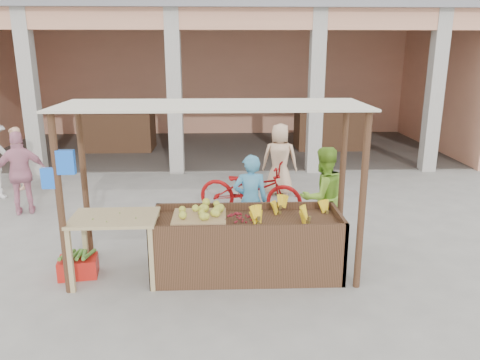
{
  "coord_description": "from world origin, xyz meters",
  "views": [
    {
      "loc": [
        0.19,
        -6.04,
        3.08
      ],
      "look_at": [
        0.45,
        1.2,
        1.04
      ],
      "focal_mm": 35.0,
      "sensor_mm": 36.0,
      "label": 1
    }
  ],
  "objects_px": {
    "vendor_blue": "(250,198)",
    "side_table": "(115,227)",
    "red_crate": "(78,267)",
    "vendor_green": "(323,194)",
    "fruit_stall": "(247,247)",
    "motorcycle": "(250,189)"
  },
  "relations": [
    {
      "from": "vendor_blue",
      "to": "vendor_green",
      "type": "distance_m",
      "value": 1.15
    },
    {
      "from": "vendor_blue",
      "to": "vendor_green",
      "type": "xyz_separation_m",
      "value": [
        1.15,
        0.03,
        0.04
      ]
    },
    {
      "from": "vendor_green",
      "to": "motorcycle",
      "type": "height_order",
      "value": "vendor_green"
    },
    {
      "from": "motorcycle",
      "to": "red_crate",
      "type": "bearing_deg",
      "value": 150.62
    },
    {
      "from": "red_crate",
      "to": "vendor_blue",
      "type": "relative_size",
      "value": 0.32
    },
    {
      "from": "red_crate",
      "to": "vendor_blue",
      "type": "distance_m",
      "value": 2.72
    },
    {
      "from": "fruit_stall",
      "to": "side_table",
      "type": "height_order",
      "value": "side_table"
    },
    {
      "from": "red_crate",
      "to": "vendor_green",
      "type": "distance_m",
      "value": 3.81
    },
    {
      "from": "side_table",
      "to": "vendor_green",
      "type": "height_order",
      "value": "vendor_green"
    },
    {
      "from": "red_crate",
      "to": "vendor_green",
      "type": "bearing_deg",
      "value": 6.31
    },
    {
      "from": "vendor_blue",
      "to": "side_table",
      "type": "bearing_deg",
      "value": 28.39
    },
    {
      "from": "side_table",
      "to": "vendor_blue",
      "type": "height_order",
      "value": "vendor_blue"
    },
    {
      "from": "vendor_blue",
      "to": "motorcycle",
      "type": "height_order",
      "value": "vendor_blue"
    },
    {
      "from": "fruit_stall",
      "to": "motorcycle",
      "type": "bearing_deg",
      "value": 85.54
    },
    {
      "from": "side_table",
      "to": "vendor_blue",
      "type": "xyz_separation_m",
      "value": [
        1.88,
        1.08,
        0.03
      ]
    },
    {
      "from": "vendor_green",
      "to": "motorcycle",
      "type": "bearing_deg",
      "value": -73.13
    },
    {
      "from": "side_table",
      "to": "red_crate",
      "type": "relative_size",
      "value": 2.22
    },
    {
      "from": "motorcycle",
      "to": "vendor_green",
      "type": "bearing_deg",
      "value": -123.69
    },
    {
      "from": "vendor_blue",
      "to": "fruit_stall",
      "type": "bearing_deg",
      "value": 82.23
    },
    {
      "from": "side_table",
      "to": "motorcycle",
      "type": "xyz_separation_m",
      "value": [
        1.96,
        2.47,
        -0.24
      ]
    },
    {
      "from": "vendor_green",
      "to": "fruit_stall",
      "type": "bearing_deg",
      "value": 16.61
    },
    {
      "from": "red_crate",
      "to": "vendor_green",
      "type": "relative_size",
      "value": 0.3
    }
  ]
}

